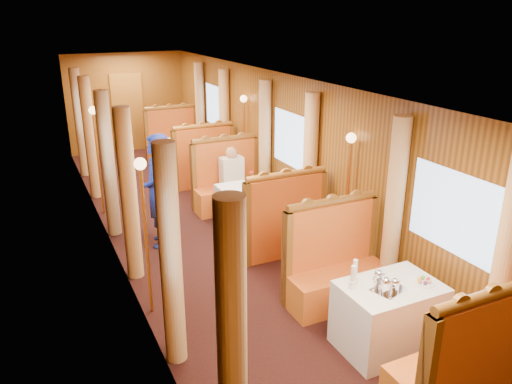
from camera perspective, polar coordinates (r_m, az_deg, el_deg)
floor at (r=8.22m, az=-5.29°, el=-5.01°), size 3.00×12.00×0.01m
ceiling at (r=7.52m, az=-5.90°, el=12.55°), size 3.00×12.00×0.01m
wall_far at (r=13.45m, az=-14.51°, el=9.86°), size 3.00×0.01×2.50m
wall_left at (r=7.43m, az=-16.51°, el=1.85°), size 0.01×12.00×2.50m
wall_right at (r=8.38m, az=4.13°, el=4.63°), size 0.01×12.00×2.50m
doorway_far at (r=13.46m, az=-14.40°, el=8.79°), size 0.80×0.04×2.00m
table_near at (r=5.69m, az=14.88°, el=-13.53°), size 1.05×0.72×0.75m
banquette_near_fwd at (r=5.10m, az=22.54°, el=-18.27°), size 1.30×0.55×1.34m
banquette_near_aft at (r=6.35m, az=9.05°, el=-8.83°), size 1.30×0.55×1.34m
table_mid at (r=8.33m, az=-0.52°, el=-1.76°), size 1.05×0.72×0.75m
banquette_mid_fwd at (r=7.47m, az=2.75°, el=-4.01°), size 1.30×0.55×1.34m
banquette_mid_aft at (r=9.18m, az=-3.18°, el=0.63°), size 1.30×0.55×1.34m
table_far at (r=11.44m, az=-7.93°, el=4.11°), size 1.05×0.72×0.75m
banquette_far_fwd at (r=10.50m, az=-6.24°, el=3.02°), size 1.30×0.55×1.34m
banquette_far_aft at (r=12.37m, az=-9.38°, el=5.46°), size 1.30×0.55×1.34m
tea_tray at (r=5.40m, az=14.90°, el=-10.72°), size 0.40×0.35×0.01m
teapot_left at (r=5.30m, az=14.59°, el=-10.50°), size 0.18×0.14×0.14m
teapot_right at (r=5.37m, az=15.60°, el=-10.37°), size 0.17×0.14×0.12m
teapot_back at (r=5.44m, az=13.81°, el=-9.65°), size 0.18×0.14×0.13m
fruit_plate at (r=5.63m, az=18.64°, el=-9.68°), size 0.23×0.23×0.05m
cup_inboard at (r=5.30m, az=11.01°, el=-9.80°), size 0.08×0.08×0.26m
cup_outboard at (r=5.42m, az=11.22°, el=-9.11°), size 0.08×0.08×0.26m
rose_vase_mid at (r=8.16m, az=-0.51°, el=1.90°), size 0.06×0.06×0.36m
rose_vase_far at (r=11.30m, az=-8.20°, el=6.79°), size 0.06×0.06×0.36m
window_left_near at (r=4.18m, az=-8.35°, el=-8.89°), size 0.01×1.20×0.90m
curtain_left_near_a at (r=3.73m, az=-2.76°, el=-17.59°), size 0.22×0.22×2.35m
curtain_left_near_b at (r=5.00m, az=-9.74°, el=-7.47°), size 0.22×0.22×2.35m
window_right_near at (r=5.68m, az=21.56°, el=-2.16°), size 0.01×1.20×0.90m
curtain_right_near_a at (r=5.26m, az=26.47°, el=-7.94°), size 0.22×0.22×2.35m
curtain_right_near_b at (r=6.22m, az=15.45°, el=-2.28°), size 0.22×0.22×2.35m
window_left_mid at (r=7.38m, az=-16.54°, el=3.34°), size 0.01×1.20×0.90m
curtain_left_mid_a at (r=6.74m, az=-14.33°, el=-0.45°), size 0.22×0.22×2.35m
curtain_left_mid_b at (r=8.21m, az=-16.55°, el=2.98°), size 0.22×0.22×2.35m
window_right_mid at (r=8.32m, az=4.08°, el=5.95°), size 0.01×1.20×0.90m
curtain_right_mid_a at (r=7.69m, az=6.18°, el=2.59°), size 0.22×0.22×2.35m
curtain_right_mid_b at (r=9.01m, az=1.02°, el=5.27°), size 0.22×0.22×2.35m
window_left_far at (r=10.76m, az=-19.70°, el=8.04°), size 0.01×1.20×0.90m
curtain_left_far_a at (r=10.07m, az=-18.41°, el=5.83°), size 0.22×0.22×2.35m
curtain_left_far_b at (r=11.59m, az=-19.48°, el=7.45°), size 0.22×0.22×2.35m
window_right_far at (r=11.43m, az=-4.63°, el=9.76°), size 0.01×1.20×0.90m
curtain_right_far_a at (r=10.73m, az=-3.61°, el=7.62°), size 0.22×0.22×2.35m
curtain_right_far_b at (r=12.17m, az=-6.39°, el=9.00°), size 0.22×0.22×2.35m
sconce_left_fore at (r=5.77m, az=-12.73°, el=-1.56°), size 0.14×0.14×1.95m
sconce_right_fore at (r=6.87m, az=10.57°, el=2.08°), size 0.14×0.14×1.95m
sconce_left_aft at (r=9.08m, az=-17.84°, el=5.80°), size 0.14×0.14×1.95m
sconce_right_aft at (r=9.82m, az=-1.40°, el=7.76°), size 0.14×0.14×1.95m
steward at (r=7.74m, az=-11.19°, el=0.14°), size 0.56×0.73×1.77m
passenger at (r=8.91m, az=-2.73°, el=2.18°), size 0.40×0.44×0.76m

